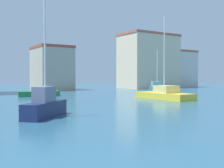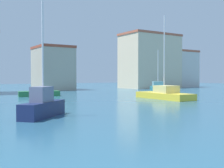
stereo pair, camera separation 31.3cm
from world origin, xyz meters
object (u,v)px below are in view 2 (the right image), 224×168
at_px(sailboat_yellow_mid_harbor, 165,94).
at_px(sailboat_teal_inner_mooring, 158,88).
at_px(motorboat_green_center_channel, 40,93).
at_px(sailboat_navy_far_right, 43,105).

distance_m(sailboat_yellow_mid_harbor, sailboat_teal_inner_mooring, 16.38).
relative_size(motorboat_green_center_channel, sailboat_teal_inner_mooring, 0.76).
distance_m(motorboat_green_center_channel, sailboat_navy_far_right, 20.11).
height_order(motorboat_green_center_channel, sailboat_navy_far_right, sailboat_navy_far_right).
bearing_deg(motorboat_green_center_channel, sailboat_yellow_mid_harbor, -48.63).
bearing_deg(sailboat_yellow_mid_harbor, motorboat_green_center_channel, 131.37).
bearing_deg(sailboat_yellow_mid_harbor, sailboat_teal_inner_mooring, 50.64).
relative_size(sailboat_yellow_mid_harbor, motorboat_green_center_channel, 1.77).
bearing_deg(sailboat_navy_far_right, motorboat_green_center_channel, 72.45).
relative_size(sailboat_navy_far_right, sailboat_teal_inner_mooring, 1.02).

